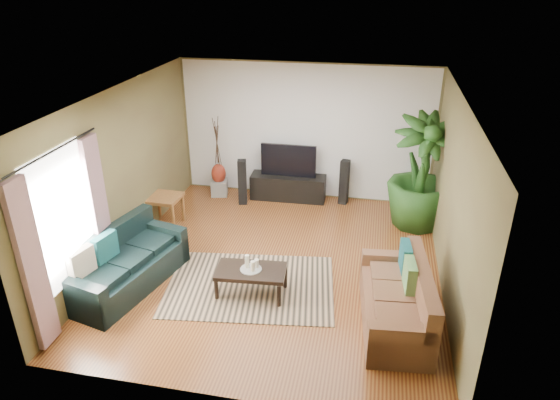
% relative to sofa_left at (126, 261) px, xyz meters
% --- Properties ---
extents(floor, '(5.50, 5.50, 0.00)m').
position_rel_sofa_left_xyz_m(floor, '(2.05, 0.98, -0.42)').
color(floor, brown).
rests_on(floor, ground).
extents(ceiling, '(5.50, 5.50, 0.00)m').
position_rel_sofa_left_xyz_m(ceiling, '(2.05, 0.98, 2.28)').
color(ceiling, white).
rests_on(ceiling, ground).
extents(wall_back, '(5.00, 0.00, 5.00)m').
position_rel_sofa_left_xyz_m(wall_back, '(2.05, 3.73, 0.93)').
color(wall_back, olive).
rests_on(wall_back, ground).
extents(wall_front, '(5.00, 0.00, 5.00)m').
position_rel_sofa_left_xyz_m(wall_front, '(2.05, -1.77, 0.93)').
color(wall_front, olive).
rests_on(wall_front, ground).
extents(wall_left, '(0.00, 5.50, 5.50)m').
position_rel_sofa_left_xyz_m(wall_left, '(-0.45, 0.98, 0.92)').
color(wall_left, olive).
rests_on(wall_left, ground).
extents(wall_right, '(0.00, 5.50, 5.50)m').
position_rel_sofa_left_xyz_m(wall_right, '(4.55, 0.98, 0.92)').
color(wall_right, olive).
rests_on(wall_right, ground).
extents(backwall_panel, '(4.90, 0.00, 4.90)m').
position_rel_sofa_left_xyz_m(backwall_panel, '(2.05, 3.72, 0.93)').
color(backwall_panel, white).
rests_on(backwall_panel, ground).
extents(window_pane, '(0.00, 1.80, 1.80)m').
position_rel_sofa_left_xyz_m(window_pane, '(-0.43, -0.62, 0.97)').
color(window_pane, white).
rests_on(window_pane, ground).
extents(curtain_near, '(0.08, 0.35, 2.20)m').
position_rel_sofa_left_xyz_m(curtain_near, '(-0.38, -1.37, 0.72)').
color(curtain_near, gray).
rests_on(curtain_near, ground).
extents(curtain_far, '(0.08, 0.35, 2.20)m').
position_rel_sofa_left_xyz_m(curtain_far, '(-0.38, 0.13, 0.72)').
color(curtain_far, gray).
rests_on(curtain_far, ground).
extents(curtain_rod, '(0.03, 1.90, 0.03)m').
position_rel_sofa_left_xyz_m(curtain_rod, '(-0.38, -0.62, 1.87)').
color(curtain_rod, black).
rests_on(curtain_rod, ground).
extents(sofa_left, '(1.27, 2.09, 0.85)m').
position_rel_sofa_left_xyz_m(sofa_left, '(0.00, 0.00, 0.00)').
color(sofa_left, black).
rests_on(sofa_left, floor).
extents(sofa_right, '(0.97, 1.85, 0.85)m').
position_rel_sofa_left_xyz_m(sofa_right, '(3.85, -0.11, 0.00)').
color(sofa_right, brown).
rests_on(sofa_right, floor).
extents(area_rug, '(2.65, 2.04, 0.01)m').
position_rel_sofa_left_xyz_m(area_rug, '(1.77, 0.34, -0.42)').
color(area_rug, tan).
rests_on(area_rug, floor).
extents(coffee_table, '(1.03, 0.62, 0.40)m').
position_rel_sofa_left_xyz_m(coffee_table, '(1.83, 0.17, -0.22)').
color(coffee_table, black).
rests_on(coffee_table, floor).
extents(candle_tray, '(0.31, 0.31, 0.01)m').
position_rel_sofa_left_xyz_m(candle_tray, '(1.83, 0.17, -0.01)').
color(candle_tray, gray).
rests_on(candle_tray, coffee_table).
extents(candle_tall, '(0.06, 0.06, 0.20)m').
position_rel_sofa_left_xyz_m(candle_tall, '(1.77, 0.20, 0.09)').
color(candle_tall, beige).
rests_on(candle_tall, candle_tray).
extents(candle_mid, '(0.06, 0.06, 0.15)m').
position_rel_sofa_left_xyz_m(candle_mid, '(1.87, 0.13, 0.07)').
color(candle_mid, '#EEE5C9').
rests_on(candle_mid, candle_tray).
extents(candle_short, '(0.06, 0.06, 0.13)m').
position_rel_sofa_left_xyz_m(candle_short, '(1.90, 0.23, 0.06)').
color(candle_short, silver).
rests_on(candle_short, candle_tray).
extents(tv_stand, '(1.51, 0.49, 0.50)m').
position_rel_sofa_left_xyz_m(tv_stand, '(1.76, 3.47, -0.17)').
color(tv_stand, black).
rests_on(tv_stand, floor).
extents(television, '(1.10, 0.06, 0.65)m').
position_rel_sofa_left_xyz_m(television, '(1.76, 3.48, 0.40)').
color(television, black).
rests_on(television, tv_stand).
extents(speaker_left, '(0.20, 0.21, 0.91)m').
position_rel_sofa_left_xyz_m(speaker_left, '(0.92, 3.08, 0.03)').
color(speaker_left, black).
rests_on(speaker_left, floor).
extents(speaker_right, '(0.19, 0.21, 0.90)m').
position_rel_sofa_left_xyz_m(speaker_right, '(2.88, 3.48, 0.03)').
color(speaker_right, black).
rests_on(speaker_right, floor).
extents(potted_plant, '(1.37, 1.37, 2.05)m').
position_rel_sofa_left_xyz_m(potted_plant, '(4.26, 2.82, 0.60)').
color(potted_plant, '#204A18').
rests_on(potted_plant, floor).
extents(plant_pot, '(0.38, 0.38, 0.30)m').
position_rel_sofa_left_xyz_m(plant_pot, '(4.26, 2.82, -0.28)').
color(plant_pot, black).
rests_on(plant_pot, floor).
extents(pedestal, '(0.39, 0.39, 0.32)m').
position_rel_sofa_left_xyz_m(pedestal, '(0.33, 3.37, -0.26)').
color(pedestal, gray).
rests_on(pedestal, floor).
extents(vase, '(0.30, 0.30, 0.41)m').
position_rel_sofa_left_xyz_m(vase, '(0.33, 3.37, 0.05)').
color(vase, maroon).
rests_on(vase, pedestal).
extents(side_table, '(0.58, 0.58, 0.59)m').
position_rel_sofa_left_xyz_m(side_table, '(-0.20, 1.88, -0.13)').
color(side_table, olive).
rests_on(side_table, floor).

